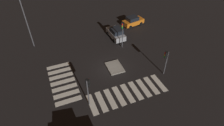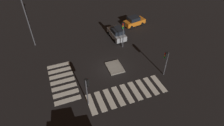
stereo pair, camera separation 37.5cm
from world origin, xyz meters
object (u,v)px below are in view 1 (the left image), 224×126
(car_silver, at_px, (116,33))
(traffic_light_east, at_px, (88,86))
(traffic_island, at_px, (115,67))
(traffic_light_west, at_px, (123,29))
(traffic_light_north, at_px, (166,58))
(street_lamp, at_px, (24,12))
(car_orange, at_px, (133,21))

(car_silver, relative_size, traffic_light_east, 1.14)
(traffic_island, relative_size, car_silver, 0.64)
(traffic_light_west, bearing_deg, car_silver, -145.42)
(traffic_light_north, distance_m, traffic_light_east, 10.88)
(car_silver, xyz_separation_m, traffic_light_west, (3.10, -0.28, 2.52))
(street_lamp, bearing_deg, traffic_light_north, 48.91)
(traffic_light_north, relative_size, traffic_light_west, 0.82)
(traffic_light_east, height_order, street_lamp, street_lamp)
(traffic_island, xyz_separation_m, car_orange, (-10.18, 8.14, 0.80))
(traffic_light_east, bearing_deg, traffic_light_north, -39.19)
(traffic_island, bearing_deg, traffic_light_north, 56.76)
(car_orange, bearing_deg, traffic_light_west, -140.55)
(car_silver, bearing_deg, traffic_island, 153.17)
(car_silver, bearing_deg, street_lamp, 75.84)
(car_silver, height_order, traffic_light_east, traffic_light_east)
(traffic_light_north, distance_m, traffic_light_west, 8.27)
(car_silver, height_order, traffic_light_west, traffic_light_west)
(traffic_island, distance_m, traffic_light_west, 6.15)
(car_orange, xyz_separation_m, car_silver, (2.93, -4.82, 0.05))
(traffic_island, height_order, street_lamp, street_lamp)
(car_orange, xyz_separation_m, traffic_light_north, (13.86, -2.52, 1.94))
(traffic_light_east, bearing_deg, traffic_light_west, 2.42)
(street_lamp, bearing_deg, car_orange, 90.21)
(traffic_island, bearing_deg, traffic_light_west, 143.79)
(traffic_light_north, relative_size, street_lamp, 0.42)
(car_silver, relative_size, street_lamp, 0.50)
(traffic_island, distance_m, traffic_light_north, 7.25)
(traffic_island, height_order, traffic_light_west, traffic_light_west)
(car_orange, distance_m, traffic_light_east, 20.12)
(traffic_island, distance_m, car_orange, 13.06)
(traffic_light_north, height_order, traffic_light_east, traffic_light_east)
(traffic_light_east, xyz_separation_m, street_lamp, (-14.85, -5.00, 3.00))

